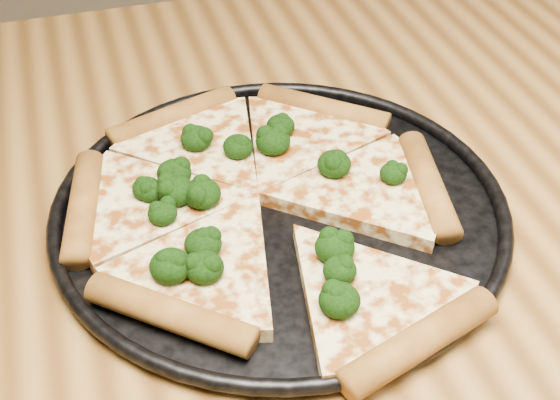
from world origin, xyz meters
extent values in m
cube|color=olive|center=(0.00, 0.00, 0.73)|extent=(1.20, 0.90, 0.04)
cylinder|color=black|center=(-0.07, 0.02, 0.75)|extent=(0.37, 0.37, 0.01)
torus|color=black|center=(-0.07, 0.02, 0.76)|extent=(0.38, 0.38, 0.01)
cylinder|color=#A26B28|center=(0.01, 0.14, 0.77)|extent=(0.11, 0.10, 0.02)
cylinder|color=#A26B28|center=(-0.13, 0.17, 0.77)|extent=(0.13, 0.07, 0.02)
cylinder|color=#A26B28|center=(-0.23, 0.06, 0.77)|extent=(0.05, 0.13, 0.02)
cylinder|color=#A26B28|center=(-0.18, -0.07, 0.77)|extent=(0.11, 0.10, 0.02)
cylinder|color=#A26B28|center=(-0.02, -0.15, 0.77)|extent=(0.13, 0.07, 0.02)
cylinder|color=#A26B28|center=(0.05, 0.01, 0.77)|extent=(0.05, 0.13, 0.02)
ellipsoid|color=black|center=(-0.02, 0.04, 0.78)|extent=(0.03, 0.03, 0.02)
ellipsoid|color=black|center=(-0.13, 0.04, 0.78)|extent=(0.03, 0.03, 0.02)
ellipsoid|color=black|center=(-0.15, 0.07, 0.78)|extent=(0.03, 0.03, 0.02)
ellipsoid|color=black|center=(-0.04, 0.11, 0.78)|extent=(0.03, 0.03, 0.02)
ellipsoid|color=black|center=(-0.07, -0.11, 0.78)|extent=(0.03, 0.03, 0.02)
ellipsoid|color=black|center=(-0.15, 0.05, 0.78)|extent=(0.03, 0.03, 0.02)
ellipsoid|color=black|center=(-0.12, 0.11, 0.78)|extent=(0.03, 0.03, 0.02)
ellipsoid|color=black|center=(-0.17, 0.05, 0.78)|extent=(0.02, 0.02, 0.02)
ellipsoid|color=black|center=(-0.05, -0.05, 0.78)|extent=(0.03, 0.03, 0.02)
ellipsoid|color=black|center=(-0.09, 0.09, 0.78)|extent=(0.03, 0.03, 0.02)
ellipsoid|color=black|center=(-0.17, -0.04, 0.78)|extent=(0.03, 0.03, 0.02)
ellipsoid|color=black|center=(-0.06, -0.08, 0.78)|extent=(0.02, 0.02, 0.02)
ellipsoid|color=black|center=(-0.06, 0.09, 0.78)|extent=(0.03, 0.03, 0.02)
ellipsoid|color=black|center=(0.03, 0.02, 0.78)|extent=(0.02, 0.02, 0.02)
ellipsoid|color=black|center=(-0.14, -0.02, 0.78)|extent=(0.03, 0.03, 0.02)
ellipsoid|color=black|center=(-0.17, 0.06, 0.78)|extent=(0.02, 0.02, 0.02)
ellipsoid|color=black|center=(-0.15, -0.05, 0.78)|extent=(0.03, 0.03, 0.02)
ellipsoid|color=black|center=(-0.17, 0.02, 0.78)|extent=(0.02, 0.02, 0.02)
camera|label=1|loc=(-0.21, -0.45, 1.17)|focal=49.96mm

